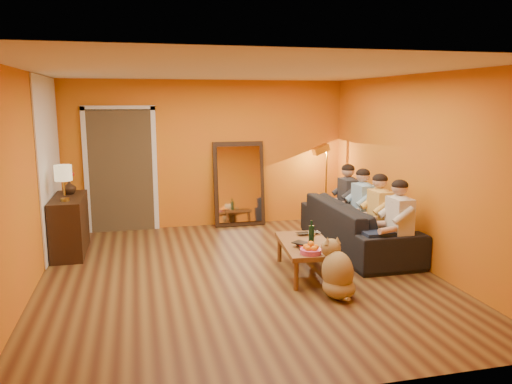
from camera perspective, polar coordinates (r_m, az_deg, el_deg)
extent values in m
cube|color=brown|center=(6.59, -1.96, -9.48)|extent=(5.00, 5.50, 0.00)
cube|color=white|center=(6.21, -2.11, 13.70)|extent=(5.00, 5.50, 0.00)
cube|color=orange|center=(8.96, -5.58, 4.33)|extent=(5.00, 0.00, 2.60)
cube|color=orange|center=(6.28, -25.01, 0.78)|extent=(0.00, 5.50, 2.60)
cube|color=orange|center=(7.20, 17.88, 2.38)|extent=(0.00, 5.50, 2.60)
cube|color=white|center=(7.98, -22.50, 2.83)|extent=(0.02, 1.90, 2.58)
cube|color=#3F2D19|center=(8.99, -15.15, 2.43)|extent=(1.06, 0.30, 2.10)
cube|color=white|center=(8.90, -18.83, 2.16)|extent=(0.08, 0.06, 2.20)
cube|color=white|center=(8.87, -11.48, 2.48)|extent=(0.08, 0.06, 2.20)
cube|color=white|center=(8.79, -15.50, 9.25)|extent=(1.22, 0.06, 0.08)
cube|color=black|center=(9.01, -1.95, 0.94)|extent=(0.92, 0.27, 1.51)
cube|color=white|center=(8.97, -1.90, 0.90)|extent=(0.78, 0.21, 1.35)
cube|color=black|center=(7.90, -20.52, -3.56)|extent=(0.44, 1.18, 0.85)
imported|color=black|center=(7.78, 11.49, -3.78)|extent=(2.49, 0.97, 0.73)
cylinder|color=black|center=(6.48, 6.35, -4.58)|extent=(0.07, 0.07, 0.31)
imported|color=#B27F3F|center=(6.68, 6.40, -5.10)|extent=(0.10, 0.10, 0.09)
imported|color=black|center=(6.92, 6.22, -4.81)|extent=(0.37, 0.26, 0.03)
imported|color=black|center=(6.31, 4.81, -6.32)|extent=(0.21, 0.27, 0.02)
imported|color=#B22214|center=(6.31, 4.87, -6.11)|extent=(0.18, 0.24, 0.02)
imported|color=black|center=(6.28, 4.85, -6.00)|extent=(0.25, 0.26, 0.02)
imported|color=black|center=(8.04, -20.55, 0.52)|extent=(0.20, 0.20, 0.21)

